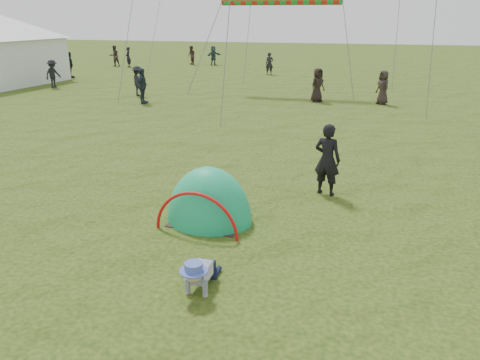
# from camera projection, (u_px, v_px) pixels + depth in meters

# --- Properties ---
(ground) EXTENTS (140.00, 140.00, 0.00)m
(ground) POSITION_uv_depth(u_px,v_px,m) (223.00, 297.00, 7.25)
(ground) COLOR #17350D
(crawling_toddler) EXTENTS (0.58, 0.82, 0.61)m
(crawling_toddler) POSITION_uv_depth(u_px,v_px,m) (199.00, 273.00, 7.35)
(crawling_toddler) COLOR black
(crawling_toddler) RESTS_ON ground
(popup_tent) EXTENTS (1.96, 1.66, 2.38)m
(popup_tent) POSITION_uv_depth(u_px,v_px,m) (209.00, 221.00, 9.94)
(popup_tent) COLOR #109D50
(popup_tent) RESTS_ON ground
(standing_adult) EXTENTS (0.73, 0.58, 1.75)m
(standing_adult) POSITION_uv_depth(u_px,v_px,m) (327.00, 160.00, 11.15)
(standing_adult) COLOR black
(standing_adult) RESTS_ON ground
(crowd_person_1) EXTENTS (0.99, 0.99, 1.61)m
(crowd_person_1) POSITION_uv_depth(u_px,v_px,m) (191.00, 55.00, 40.82)
(crowd_person_1) COLOR #402D27
(crowd_person_1) RESTS_ON ground
(crowd_person_2) EXTENTS (0.98, 1.07, 1.75)m
(crowd_person_2) POSITION_uv_depth(u_px,v_px,m) (70.00, 65.00, 32.32)
(crowd_person_2) COLOR black
(crowd_person_2) RESTS_ON ground
(crowd_person_3) EXTENTS (0.82, 1.16, 1.63)m
(crowd_person_3) POSITION_uv_depth(u_px,v_px,m) (53.00, 74.00, 27.94)
(crowd_person_3) COLOR black
(crowd_person_3) RESTS_ON ground
(crowd_person_4) EXTENTS (0.92, 0.97, 1.66)m
(crowd_person_4) POSITION_uv_depth(u_px,v_px,m) (318.00, 85.00, 23.32)
(crowd_person_4) COLOR black
(crowd_person_4) RESTS_ON ground
(crowd_person_6) EXTENTS (0.52, 0.67, 1.63)m
(crowd_person_6) POSITION_uv_depth(u_px,v_px,m) (128.00, 57.00, 39.00)
(crowd_person_6) COLOR black
(crowd_person_6) RESTS_ON ground
(crowd_person_8) EXTENTS (0.49, 1.04, 1.72)m
(crowd_person_8) POSITION_uv_depth(u_px,v_px,m) (142.00, 86.00, 22.83)
(crowd_person_8) COLOR #28323C
(crowd_person_8) RESTS_ON ground
(crowd_person_10) EXTENTS (0.87, 0.95, 1.63)m
(crowd_person_10) POSITION_uv_depth(u_px,v_px,m) (383.00, 87.00, 22.65)
(crowd_person_10) COLOR #2B2320
(crowd_person_10) RESTS_ON ground
(crowd_person_11) EXTENTS (1.21, 1.53, 1.63)m
(crowd_person_11) POSITION_uv_depth(u_px,v_px,m) (213.00, 56.00, 40.54)
(crowd_person_11) COLOR #29414A
(crowd_person_11) RESTS_ON ground
(crowd_person_12) EXTENTS (0.67, 0.54, 1.58)m
(crowd_person_12) POSITION_uv_depth(u_px,v_px,m) (269.00, 64.00, 34.00)
(crowd_person_12) COLOR black
(crowd_person_12) RESTS_ON ground
(crowd_person_13) EXTENTS (1.00, 1.05, 1.71)m
(crowd_person_13) POSITION_uv_depth(u_px,v_px,m) (114.00, 56.00, 39.73)
(crowd_person_13) COLOR #3C2F2C
(crowd_person_13) RESTS_ON ground
(crowd_person_15) EXTENTS (1.00, 1.18, 1.58)m
(crowd_person_15) POSITION_uv_depth(u_px,v_px,m) (138.00, 81.00, 25.10)
(crowd_person_15) COLOR black
(crowd_person_15) RESTS_ON ground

